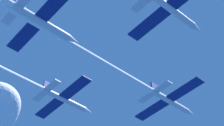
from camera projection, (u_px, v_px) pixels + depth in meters
name	position (u px, v px, depth m)	size (l,w,h in m)	color
jet_lead	(128.00, 77.00, 62.17)	(15.01, 39.58, 2.49)	silver
jet_left_wing	(11.00, 74.00, 63.23)	(15.01, 41.58, 2.49)	silver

